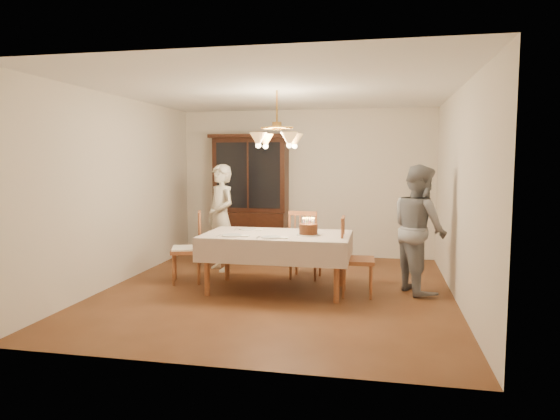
% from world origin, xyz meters
% --- Properties ---
extents(ground, '(5.00, 5.00, 0.00)m').
position_xyz_m(ground, '(0.00, 0.00, 0.00)').
color(ground, '#542D18').
rests_on(ground, ground).
extents(room_shell, '(5.00, 5.00, 5.00)m').
position_xyz_m(room_shell, '(0.00, 0.00, 1.58)').
color(room_shell, white).
rests_on(room_shell, ground).
extents(dining_table, '(1.90, 1.10, 0.76)m').
position_xyz_m(dining_table, '(0.00, 0.00, 0.68)').
color(dining_table, brown).
rests_on(dining_table, ground).
extents(china_hutch, '(1.38, 0.54, 2.16)m').
position_xyz_m(china_hutch, '(-0.95, 2.25, 1.04)').
color(china_hutch, black).
rests_on(china_hutch, ground).
extents(chair_far_side, '(0.47, 0.46, 1.00)m').
position_xyz_m(chair_far_side, '(0.26, 0.76, 0.44)').
color(chair_far_side, brown).
rests_on(chair_far_side, ground).
extents(chair_left_end, '(0.54, 0.56, 1.00)m').
position_xyz_m(chair_left_end, '(-1.34, 0.20, 0.45)').
color(chair_left_end, brown).
rests_on(chair_left_end, ground).
extents(chair_right_end, '(0.44, 0.45, 1.00)m').
position_xyz_m(chair_right_end, '(1.04, -0.02, 0.44)').
color(chair_right_end, brown).
rests_on(chair_right_end, ground).
extents(elderly_woman, '(0.71, 0.70, 1.65)m').
position_xyz_m(elderly_woman, '(-1.11, 1.03, 0.83)').
color(elderly_woman, beige).
rests_on(elderly_woman, ground).
extents(adult_in_grey, '(0.90, 0.99, 1.66)m').
position_xyz_m(adult_in_grey, '(1.82, 0.32, 0.83)').
color(adult_in_grey, slate).
rests_on(adult_in_grey, ground).
extents(birthday_cake, '(0.30, 0.30, 0.23)m').
position_xyz_m(birthday_cake, '(0.42, -0.04, 0.83)').
color(birthday_cake, white).
rests_on(birthday_cake, dining_table).
extents(place_setting_near_left, '(0.40, 0.26, 0.02)m').
position_xyz_m(place_setting_near_left, '(-0.51, -0.31, 0.77)').
color(place_setting_near_left, white).
rests_on(place_setting_near_left, dining_table).
extents(place_setting_near_right, '(0.39, 0.24, 0.02)m').
position_xyz_m(place_setting_near_right, '(0.01, -0.35, 0.77)').
color(place_setting_near_right, white).
rests_on(place_setting_near_right, dining_table).
extents(place_setting_far_left, '(0.38, 0.24, 0.02)m').
position_xyz_m(place_setting_far_left, '(-0.46, 0.28, 0.77)').
color(place_setting_far_left, white).
rests_on(place_setting_far_left, dining_table).
extents(chandelier, '(0.62, 0.62, 0.73)m').
position_xyz_m(chandelier, '(-0.00, -0.00, 1.98)').
color(chandelier, '#BF8C3F').
rests_on(chandelier, ground).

